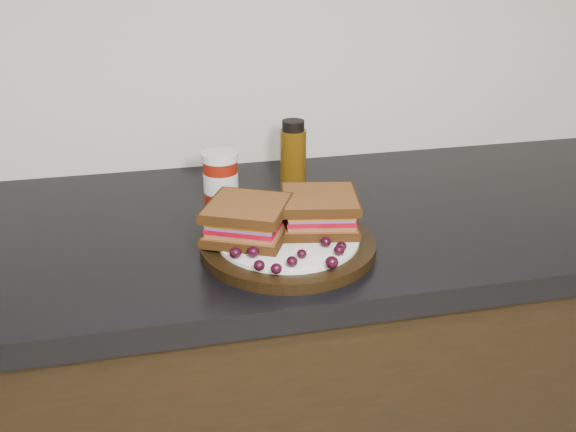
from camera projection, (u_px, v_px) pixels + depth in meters
name	position (u px, v px, depth m)	size (l,w,h in m)	color
countertop	(155.00, 239.00, 1.11)	(3.98, 0.60, 0.04)	black
plate	(288.00, 245.00, 1.02)	(0.28, 0.28, 0.02)	black
sandwich_left	(247.00, 220.00, 1.01)	(0.12, 0.12, 0.06)	brown
sandwich_right	(319.00, 211.00, 1.04)	(0.12, 0.12, 0.06)	brown
grape_0	(235.00, 253.00, 0.95)	(0.02, 0.02, 0.02)	black
grape_1	(253.00, 252.00, 0.95)	(0.02, 0.02, 0.02)	black
grape_2	(259.00, 265.00, 0.91)	(0.02, 0.02, 0.02)	black
grape_3	(276.00, 269.00, 0.91)	(0.02, 0.02, 0.02)	black
grape_4	(292.00, 261.00, 0.92)	(0.02, 0.02, 0.02)	black
grape_5	(302.00, 254.00, 0.95)	(0.01, 0.01, 0.01)	black
grape_6	(332.00, 262.00, 0.92)	(0.02, 0.02, 0.02)	black
grape_7	(339.00, 250.00, 0.96)	(0.02, 0.02, 0.02)	black
grape_8	(341.00, 246.00, 0.97)	(0.02, 0.02, 0.02)	black
grape_9	(326.00, 242.00, 0.98)	(0.02, 0.02, 0.02)	black
grape_10	(343.00, 232.00, 1.01)	(0.02, 0.02, 0.02)	black
grape_11	(333.00, 227.00, 1.03)	(0.02, 0.02, 0.01)	black
grape_12	(333.00, 221.00, 1.05)	(0.02, 0.02, 0.02)	black
grape_13	(316.00, 212.00, 1.09)	(0.02, 0.02, 0.02)	black
grape_14	(252.00, 223.00, 1.05)	(0.02, 0.02, 0.02)	black
grape_15	(257.00, 231.00, 1.02)	(0.02, 0.02, 0.02)	black
grape_16	(237.00, 233.00, 1.01)	(0.02, 0.02, 0.02)	black
grape_17	(239.00, 237.00, 0.99)	(0.02, 0.02, 0.02)	black
grape_18	(242.00, 225.00, 1.03)	(0.02, 0.02, 0.02)	black
grape_19	(237.00, 229.00, 1.02)	(0.02, 0.02, 0.02)	black
grape_20	(254.00, 234.00, 1.00)	(0.02, 0.02, 0.02)	black
condiment_jar	(221.00, 178.00, 1.18)	(0.07, 0.07, 0.10)	maroon
oil_bottle	(293.00, 156.00, 1.23)	(0.05, 0.05, 0.14)	#4B2F07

